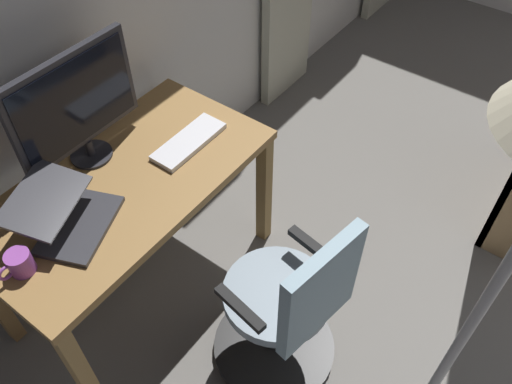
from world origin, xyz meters
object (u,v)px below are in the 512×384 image
desk (127,198)px  laptop (67,216)px  office_chair (288,310)px  mug_tea (19,263)px  computer_monitor (75,105)px  computer_keyboard (189,142)px

desk → laptop: 0.33m
office_chair → mug_tea: bearing=137.0°
computer_monitor → computer_keyboard: size_ratio=1.59×
office_chair → mug_tea: size_ratio=7.36×
office_chair → computer_monitor: size_ratio=1.68×
mug_tea → computer_keyboard: bearing=177.8°
computer_monitor → mug_tea: computer_monitor is taller
mug_tea → desk: bearing=-175.7°
desk → computer_monitor: 0.44m
computer_monitor → mug_tea: size_ratio=4.38×
computer_keyboard → laptop: size_ratio=0.84×
mug_tea → laptop: bearing=-173.1°
desk → computer_keyboard: computer_keyboard is taller
office_chair → computer_keyboard: office_chair is taller
computer_monitor → mug_tea: 0.65m
computer_keyboard → mug_tea: mug_tea is taller
desk → computer_keyboard: 0.36m
office_chair → computer_keyboard: 0.84m
desk → office_chair: office_chair is taller
office_chair → laptop: bearing=123.1°
office_chair → computer_keyboard: (-0.27, -0.73, 0.32)m
office_chair → laptop: size_ratio=2.24×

